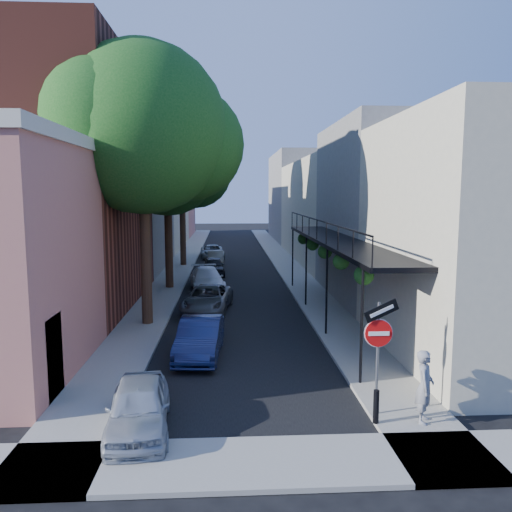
{
  "coord_description": "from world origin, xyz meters",
  "views": [
    {
      "loc": [
        -0.44,
        -10.45,
        5.48
      ],
      "look_at": [
        0.76,
        10.71,
        2.8
      ],
      "focal_mm": 35.0,
      "sensor_mm": 36.0,
      "label": 1
    }
  ],
  "objects": [
    {
      "name": "sidewalk_left",
      "position": [
        -4.0,
        30.0,
        0.06
      ],
      "size": [
        2.0,
        64.0,
        0.12
      ],
      "primitive_type": "cube",
      "color": "gray",
      "rests_on": "ground"
    },
    {
      "name": "sidewalk_right",
      "position": [
        4.0,
        30.0,
        0.06
      ],
      "size": [
        2.0,
        64.0,
        0.12
      ],
      "primitive_type": "cube",
      "color": "gray",
      "rests_on": "ground"
    },
    {
      "name": "parked_car_f",
      "position": [
        -1.4,
        27.2,
        0.56
      ],
      "size": [
        1.34,
        3.44,
        1.12
      ],
      "primitive_type": "imported",
      "rotation": [
        0.0,
        0.0,
        0.05
      ],
      "color": "slate",
      "rests_on": "ground"
    },
    {
      "name": "pedestrian",
      "position": [
        4.14,
        0.5,
        0.99
      ],
      "size": [
        0.64,
        0.75,
        1.73
      ],
      "primitive_type": "imported",
      "rotation": [
        0.0,
        0.0,
        1.15
      ],
      "color": "gray",
      "rests_on": "sidewalk_right"
    },
    {
      "name": "parked_car_d",
      "position": [
        -1.64,
        17.62,
        0.63
      ],
      "size": [
        2.33,
        4.51,
        1.25
      ],
      "primitive_type": "imported",
      "rotation": [
        0.0,
        0.0,
        0.14
      ],
      "color": "white",
      "rests_on": "ground"
    },
    {
      "name": "buildings_right",
      "position": [
        8.99,
        29.49,
        4.42
      ],
      "size": [
        9.8,
        55.0,
        10.0
      ],
      "color": "#B3AD94",
      "rests_on": "ground"
    },
    {
      "name": "oak_mid",
      "position": [
        -3.42,
        18.23,
        7.06
      ],
      "size": [
        6.6,
        6.0,
        10.2
      ],
      "color": "#362415",
      "rests_on": "ground"
    },
    {
      "name": "road_surface",
      "position": [
        0.0,
        30.0,
        0.01
      ],
      "size": [
        6.0,
        64.0,
        0.01
      ],
      "primitive_type": "cube",
      "color": "black",
      "rests_on": "ground"
    },
    {
      "name": "sidewalk_cross",
      "position": [
        0.0,
        -1.0,
        0.06
      ],
      "size": [
        12.0,
        2.0,
        0.12
      ],
      "primitive_type": "cube",
      "color": "gray",
      "rests_on": "ground"
    },
    {
      "name": "ground",
      "position": [
        0.0,
        0.0,
        0.0
      ],
      "size": [
        160.0,
        160.0,
        0.0
      ],
      "primitive_type": "plane",
      "color": "black",
      "rests_on": "ground"
    },
    {
      "name": "bollard",
      "position": [
        3.0,
        0.5,
        0.52
      ],
      "size": [
        0.14,
        0.14,
        0.8
      ],
      "primitive_type": "cylinder",
      "color": "black",
      "rests_on": "sidewalk_right"
    },
    {
      "name": "parked_car_g",
      "position": [
        -1.75,
        31.55,
        0.56
      ],
      "size": [
        2.21,
        4.18,
        1.12
      ],
      "primitive_type": "imported",
      "rotation": [
        0.0,
        0.0,
        0.09
      ],
      "color": "#95A0A8",
      "rests_on": "ground"
    },
    {
      "name": "parked_car_b",
      "position": [
        -1.4,
        5.92,
        0.64
      ],
      "size": [
        1.61,
        3.98,
        1.28
      ],
      "primitive_type": "imported",
      "rotation": [
        0.0,
        0.0,
        -0.07
      ],
      "color": "#171F48",
      "rests_on": "ground"
    },
    {
      "name": "oak_far",
      "position": [
        -3.35,
        27.27,
        8.26
      ],
      "size": [
        7.7,
        7.0,
        11.9
      ],
      "color": "#362415",
      "rests_on": "ground"
    },
    {
      "name": "parked_car_c",
      "position": [
        -1.4,
        12.33,
        0.6
      ],
      "size": [
        2.49,
        4.51,
        1.19
      ],
      "primitive_type": "imported",
      "rotation": [
        0.0,
        0.0,
        -0.12
      ],
      "color": "#505257",
      "rests_on": "ground"
    },
    {
      "name": "oak_near",
      "position": [
        -3.37,
        10.26,
        7.88
      ],
      "size": [
        7.48,
        6.8,
        11.42
      ],
      "color": "#362415",
      "rests_on": "ground"
    },
    {
      "name": "parked_car_e",
      "position": [
        -1.4,
        22.72,
        0.6
      ],
      "size": [
        1.61,
        3.59,
        1.2
      ],
      "primitive_type": "imported",
      "rotation": [
        0.0,
        0.0,
        0.06
      ],
      "color": "black",
      "rests_on": "ground"
    },
    {
      "name": "sign_post",
      "position": [
        3.16,
        0.97,
        2.04
      ],
      "size": [
        0.89,
        0.17,
        2.99
      ],
      "color": "#595B60",
      "rests_on": "ground"
    },
    {
      "name": "buildings_left",
      "position": [
        -9.3,
        28.76,
        4.94
      ],
      "size": [
        10.1,
        59.1,
        12.0
      ],
      "color": "#C16E63",
      "rests_on": "ground"
    },
    {
      "name": "parked_car_a",
      "position": [
        -2.52,
        0.64,
        0.59
      ],
      "size": [
        1.74,
        3.57,
        1.17
      ],
      "primitive_type": "imported",
      "rotation": [
        0.0,
        0.0,
        0.11
      ],
      "color": "#A0A8B1",
      "rests_on": "ground"
    }
  ]
}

